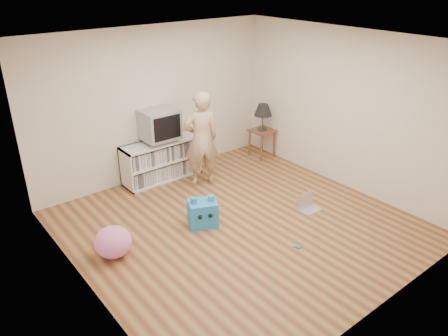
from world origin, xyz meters
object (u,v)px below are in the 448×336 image
dvd_deck (160,140)px  crt_tv (159,124)px  plush_pink (113,242)px  laptop (307,205)px  side_table (262,136)px  media_unit (161,160)px  person (201,139)px  table_lamp (263,110)px  plush_blue (203,213)px

dvd_deck → crt_tv: bearing=-90.0°
crt_tv → plush_pink: (-1.68, -1.56, -0.81)m
dvd_deck → laptop: dvd_deck is taller
dvd_deck → laptop: bearing=-62.8°
laptop → dvd_deck: bearing=119.1°
crt_tv → side_table: bearing=-10.1°
media_unit → person: (0.43, -0.61, 0.47)m
plush_pink → dvd_deck: bearing=42.9°
side_table → table_lamp: bearing=0.0°
plush_blue → plush_pink: plush_blue is taller
table_lamp → plush_blue: size_ratio=1.04×
media_unit → table_lamp: bearing=-10.6°
media_unit → crt_tv: bearing=-90.0°
crt_tv → side_table: size_ratio=1.09×
crt_tv → plush_pink: crt_tv is taller
dvd_deck → plush_blue: (-0.34, -1.69, -0.54)m
side_table → person: bearing=-172.0°
crt_tv → plush_blue: bearing=-101.4°
crt_tv → table_lamp: 2.09m
person → laptop: bearing=130.7°
crt_tv → plush_pink: size_ratio=1.24×
crt_tv → plush_blue: crt_tv is taller
media_unit → side_table: 2.09m
media_unit → person: bearing=-54.8°
plush_blue → side_table: bearing=52.0°
crt_tv → table_lamp: size_ratio=1.17×
table_lamp → laptop: (-0.86, -1.96, -0.88)m
table_lamp → person: person is taller
side_table → crt_tv: bearing=169.9°
media_unit → person: person is taller
media_unit → dvd_deck: (0.00, -0.02, 0.39)m
side_table → plush_blue: size_ratio=1.12×
dvd_deck → side_table: (2.05, -0.37, -0.32)m
plush_pink → person: bearing=24.5°
dvd_deck → plush_blue: 1.80m
side_table → plush_blue: 2.74m
plush_blue → person: bearing=77.8°
media_unit → side_table: media_unit is taller
media_unit → dvd_deck: 0.39m
person → media_unit: bearing=-38.0°
dvd_deck → side_table: 2.11m
table_lamp → person: bearing=-172.0°
table_lamp → laptop: 2.31m
media_unit → person: size_ratio=0.85×
crt_tv → media_unit: bearing=90.0°
laptop → plush_pink: size_ratio=0.71×
media_unit → crt_tv: 0.67m
person → plush_blue: bearing=71.4°
side_table → person: (-1.62, -0.23, 0.40)m
table_lamp → person: size_ratio=0.31×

